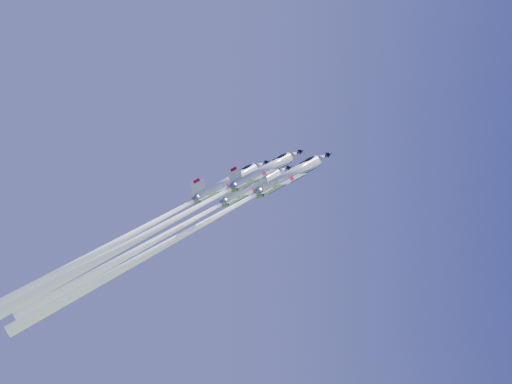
{
  "coord_description": "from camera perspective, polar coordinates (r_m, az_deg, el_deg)",
  "views": [
    {
      "loc": [
        -12.96,
        -103.65,
        86.21
      ],
      "look_at": [
        0.0,
        0.0,
        100.36
      ],
      "focal_mm": 40.0,
      "sensor_mm": 36.0,
      "label": 1
    }
  ],
  "objects": [
    {
      "name": "jet_slot",
      "position": [
        97.63,
        -11.03,
        -3.46
      ],
      "size": [
        40.18,
        14.76,
        35.86
      ],
      "rotation": [
        0.52,
        0.1,
        -1.31
      ],
      "color": "silver"
    },
    {
      "name": "jet_right",
      "position": [
        93.12,
        -8.54,
        -2.92
      ],
      "size": [
        41.71,
        15.09,
        37.74
      ],
      "rotation": [
        0.52,
        0.1,
        -1.31
      ],
      "color": "silver"
    },
    {
      "name": "jet_lead",
      "position": [
        102.55,
        -5.99,
        -3.54
      ],
      "size": [
        48.2,
        17.5,
        43.48
      ],
      "rotation": [
        0.52,
        0.1,
        -1.31
      ],
      "color": "silver"
    },
    {
      "name": "jet_left",
      "position": [
        106.8,
        -8.22,
        -3.79
      ],
      "size": [
        42.44,
        15.53,
        38.02
      ],
      "rotation": [
        0.52,
        0.1,
        -1.31
      ],
      "color": "silver"
    }
  ]
}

